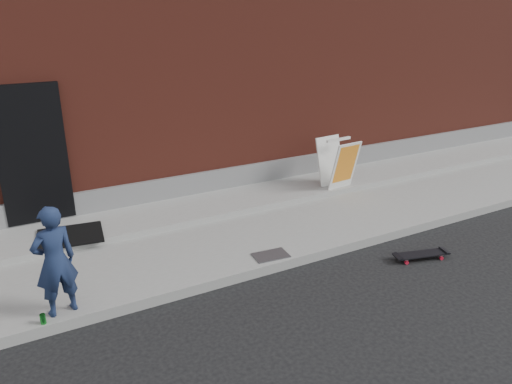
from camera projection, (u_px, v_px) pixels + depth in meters
ground at (266, 276)px, 7.15m from camera, size 80.00×80.00×0.00m
sidewalk at (221, 232)px, 8.36m from camera, size 20.00×3.00×0.15m
apron at (200, 207)px, 9.05m from camera, size 20.00×1.20×0.10m
building at (123, 55)px, 12.02m from camera, size 20.00×8.10×5.00m
child at (55, 261)px, 5.81m from camera, size 0.56×0.43×1.38m
skateboard at (421, 255)px, 7.59m from camera, size 0.87×0.42×0.10m
pizza_sign at (338, 163)px, 9.76m from camera, size 0.65×0.74×0.98m
soda_can at (43, 319)px, 5.81m from camera, size 0.08×0.08×0.12m
doormat at (70, 236)px, 7.78m from camera, size 1.07×0.92×0.03m
utility_plate at (271, 255)px, 7.39m from camera, size 0.54×0.37×0.02m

